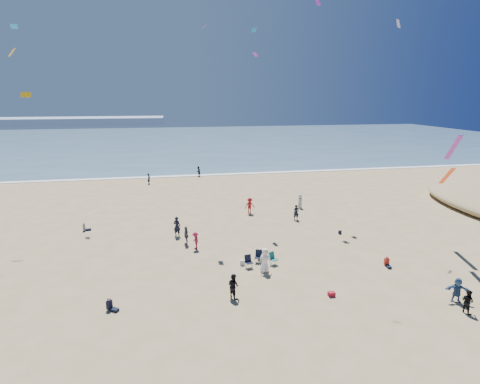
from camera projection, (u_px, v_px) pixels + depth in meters
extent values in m
plane|color=tan|center=(230.00, 358.00, 18.78)|extent=(220.00, 220.00, 0.00)
cube|color=#476B84|center=(178.00, 141.00, 109.20)|extent=(220.00, 100.00, 0.06)
cube|color=white|center=(187.00, 176.00, 61.61)|extent=(220.00, 1.20, 0.08)
cube|color=#7A8EA8|center=(40.00, 122.00, 169.46)|extent=(110.00, 20.00, 3.20)
imported|color=black|center=(233.00, 286.00, 24.22)|extent=(0.98, 1.03, 1.67)
imported|color=white|center=(265.00, 260.00, 27.75)|extent=(0.96, 0.65, 1.90)
imported|color=black|center=(296.00, 212.00, 39.55)|extent=(0.63, 0.44, 1.65)
imported|color=#A2171B|center=(250.00, 206.00, 41.73)|extent=(1.26, 0.84, 1.81)
imported|color=black|center=(177.00, 226.00, 34.91)|extent=(0.84, 0.73, 1.92)
imported|color=black|center=(467.00, 301.00, 22.57)|extent=(0.74, 0.85, 1.50)
imported|color=black|center=(198.00, 171.00, 61.19)|extent=(0.98, 1.02, 1.65)
imported|color=black|center=(149.00, 179.00, 55.89)|extent=(0.53, 0.67, 1.62)
imported|color=maroon|center=(195.00, 241.00, 32.03)|extent=(0.75, 1.07, 1.51)
imported|color=slate|center=(186.00, 236.00, 32.92)|extent=(0.45, 1.01, 1.70)
imported|color=#2E4E80|center=(457.00, 290.00, 23.77)|extent=(1.56, 1.04, 1.61)
imported|color=silver|center=(300.00, 201.00, 43.81)|extent=(0.55, 0.82, 1.65)
cube|color=silver|center=(242.00, 263.00, 29.08)|extent=(0.35, 0.20, 0.40)
cube|color=black|center=(260.00, 259.00, 29.83)|extent=(0.30, 0.22, 0.38)
cube|color=maroon|center=(332.00, 294.00, 24.56)|extent=(0.45, 0.30, 0.30)
cube|color=black|center=(340.00, 232.00, 35.67)|extent=(0.28, 0.18, 0.34)
cube|color=#25ABDA|center=(14.00, 26.00, 31.92)|extent=(0.61, 0.49, 0.40)
cube|color=#81288F|center=(255.00, 55.00, 37.51)|extent=(0.47, 0.87, 0.40)
cube|color=orange|center=(12.00, 52.00, 24.03)|extent=(0.73, 0.90, 0.48)
cube|color=white|center=(398.00, 24.00, 32.88)|extent=(0.61, 0.51, 0.71)
cube|color=#741E9C|center=(318.00, 2.00, 40.64)|extent=(0.55, 0.67, 0.59)
cube|color=#5B31A5|center=(204.00, 27.00, 34.37)|extent=(0.43, 0.80, 0.31)
cube|color=#E6A208|center=(26.00, 95.00, 33.15)|extent=(0.85, 0.19, 0.45)
cube|color=#279CD4|center=(254.00, 30.00, 37.64)|extent=(0.47, 0.66, 0.42)
cube|color=purple|center=(453.00, 148.00, 28.37)|extent=(0.35, 3.14, 2.21)
cube|color=#FF471A|center=(447.00, 176.00, 31.56)|extent=(0.35, 2.64, 1.87)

